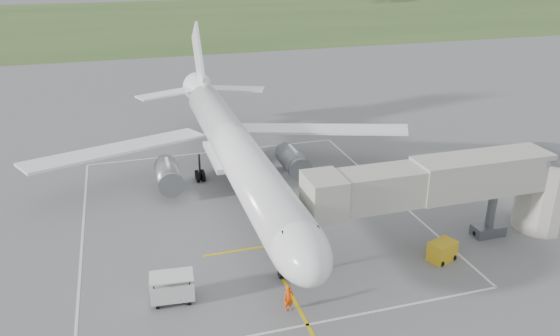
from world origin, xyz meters
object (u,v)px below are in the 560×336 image
object	(u,v)px
airliner	(235,149)
ramp_worker_nose	(289,298)
ramp_worker_wing	(169,183)
gpu_unit	(442,251)
jet_bridge	(471,186)
baggage_cart	(172,288)

from	to	relation	value
airliner	ramp_worker_nose	distance (m)	19.32
airliner	ramp_worker_wing	size ratio (longest dim) A/B	27.43
airliner	gpu_unit	size ratio (longest dim) A/B	19.61
jet_bridge	ramp_worker_wing	world-z (taller)	jet_bridge
airliner	ramp_worker_wing	distance (m)	7.37
gpu_unit	baggage_cart	bearing A→B (deg)	158.49
ramp_worker_wing	jet_bridge	bearing A→B (deg)	175.59
airliner	baggage_cart	distance (m)	17.94
ramp_worker_nose	ramp_worker_wing	size ratio (longest dim) A/B	1.08
baggage_cart	ramp_worker_wing	xyz separation A→B (m)	(1.67, 17.76, -0.17)
gpu_unit	ramp_worker_nose	xyz separation A→B (m)	(-12.98, -2.52, 0.16)
ramp_worker_nose	airliner	bearing A→B (deg)	85.93
jet_bridge	ramp_worker_wing	xyz separation A→B (m)	(-21.88, 16.22, -3.89)
ramp_worker_nose	jet_bridge	bearing A→B (deg)	14.15
jet_bridge	gpu_unit	bearing A→B (deg)	-147.17
baggage_cart	ramp_worker_nose	bearing A→B (deg)	-19.12
jet_bridge	baggage_cart	distance (m)	23.89
ramp_worker_nose	ramp_worker_wing	world-z (taller)	ramp_worker_nose
gpu_unit	baggage_cart	distance (m)	20.12
airliner	jet_bridge	distance (m)	21.22
airliner	ramp_worker_wing	world-z (taller)	airliner
baggage_cart	ramp_worker_wing	bearing A→B (deg)	89.70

